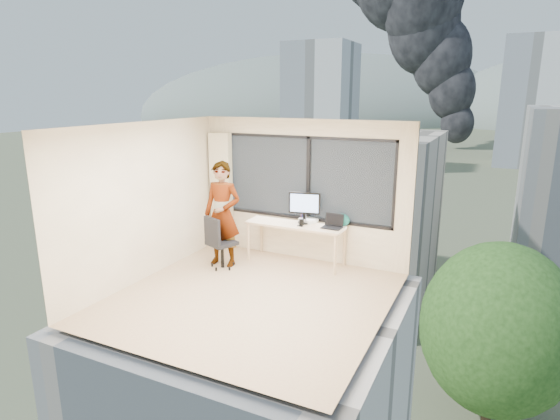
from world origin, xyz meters
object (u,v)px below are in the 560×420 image
Objects in this scene: game_console at (308,220)px; laptop at (332,222)px; chair at (222,241)px; person at (222,214)px; handbag at (342,220)px; monitor at (304,208)px; desk at (296,243)px.

laptop is at bearing 1.63° from game_console.
chair is 0.52× the size of person.
laptop is 0.24m from handbag.
game_console is at bearing -158.94° from handbag.
monitor is at bearing 57.55° from chair.
person is 3.29× the size of monitor.
monitor is at bearing 171.56° from laptop.
game_console is at bearing 45.58° from desk.
monitor is 0.27m from game_console.
game_console is 0.97× the size of handbag.
person is 5.25× the size of laptop.
game_console is at bearing 162.31° from laptop.
game_console is (0.05, 0.08, -0.25)m from monitor.
desk is at bearing -178.70° from laptop.
laptop reaches higher than desk.
person reaches higher than desk.
person is at bearing -150.91° from desk.
chair is at bearing -70.42° from person.
monitor is 0.71m from handbag.
laptop is (0.52, -0.18, 0.08)m from game_console.
desk is 0.68m from monitor.
desk is at bearing 57.42° from chair.
handbag is (1.88, 1.00, 0.37)m from chair.
chair is at bearing -155.40° from monitor.
person is (-1.15, -0.64, 0.57)m from desk.
handbag is (0.63, 0.03, 0.08)m from game_console.
game_console is (1.32, 0.82, -0.16)m from person.
chair reaches higher than game_console.
handbag is at bearing 48.94° from chair.
person reaches higher than handbag.
chair is 1.70× the size of monitor.
monitor is at bearing -100.07° from game_console.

